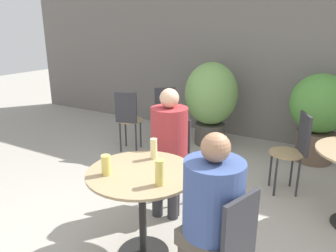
% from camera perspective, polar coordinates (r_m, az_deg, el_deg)
% --- Properties ---
extents(storefront_wall, '(10.00, 0.06, 3.00)m').
position_cam_1_polar(storefront_wall, '(5.26, 18.42, 13.28)').
color(storefront_wall, slate).
rests_on(storefront_wall, ground_plane).
extents(cafe_table_near, '(0.84, 0.84, 0.74)m').
position_cam_1_polar(cafe_table_near, '(2.57, -4.56, -11.02)').
color(cafe_table_near, black).
rests_on(cafe_table_near, ground_plane).
extents(bistro_chair_0, '(0.40, 0.38, 0.90)m').
position_cam_1_polar(bistro_chair_0, '(2.10, 10.35, -19.79)').
color(bistro_chair_0, '#997F56').
rests_on(bistro_chair_0, ground_plane).
extents(bistro_chair_1, '(0.37, 0.39, 0.90)m').
position_cam_1_polar(bistro_chair_1, '(3.29, 0.88, -5.08)').
color(bistro_chair_1, '#997F56').
rests_on(bistro_chair_1, ground_plane).
extents(bistro_chair_3, '(0.38, 0.40, 0.90)m').
position_cam_1_polar(bistro_chair_3, '(4.70, -6.98, 1.77)').
color(bistro_chair_3, '#997F56').
rests_on(bistro_chair_3, ground_plane).
extents(bistro_chair_4, '(0.41, 0.40, 0.90)m').
position_cam_1_polar(bistro_chair_4, '(3.78, 21.26, -3.23)').
color(bistro_chair_4, '#997F56').
rests_on(bistro_chair_4, ground_plane).
extents(bistro_chair_5, '(0.42, 0.42, 0.90)m').
position_cam_1_polar(bistro_chair_5, '(4.84, -0.36, 2.36)').
color(bistro_chair_5, '#997F56').
rests_on(bistro_chair_5, ground_plane).
extents(seated_person_0, '(0.43, 0.40, 1.22)m').
position_cam_1_polar(seated_person_0, '(2.07, 7.43, -14.25)').
color(seated_person_0, brown).
rests_on(seated_person_0, ground_plane).
extents(seated_person_1, '(0.36, 0.39, 1.24)m').
position_cam_1_polar(seated_person_1, '(3.09, 0.14, -2.74)').
color(seated_person_1, '#2D2D33').
rests_on(seated_person_1, ground_plane).
extents(beer_glass_0, '(0.07, 0.07, 0.15)m').
position_cam_1_polar(beer_glass_0, '(2.45, -10.73, -6.70)').
color(beer_glass_0, '#DBC65B').
rests_on(beer_glass_0, cafe_table_near).
extents(beer_glass_1, '(0.06, 0.06, 0.19)m').
position_cam_1_polar(beer_glass_1, '(2.26, -1.49, -8.11)').
color(beer_glass_1, '#DBC65B').
rests_on(beer_glass_1, cafe_table_near).
extents(beer_glass_2, '(0.06, 0.06, 0.17)m').
position_cam_1_polar(beer_glass_2, '(2.68, -2.49, -3.98)').
color(beer_glass_2, beige).
rests_on(beer_glass_2, cafe_table_near).
extents(potted_plant_0, '(0.79, 0.79, 1.26)m').
position_cam_1_polar(potted_plant_0, '(5.00, 7.49, 4.88)').
color(potted_plant_0, '#47423D').
rests_on(potted_plant_0, ground_plane).
extents(potted_plant_1, '(0.76, 0.76, 1.20)m').
position_cam_1_polar(potted_plant_1, '(4.74, 24.79, 2.32)').
color(potted_plant_1, brown).
rests_on(potted_plant_1, ground_plane).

